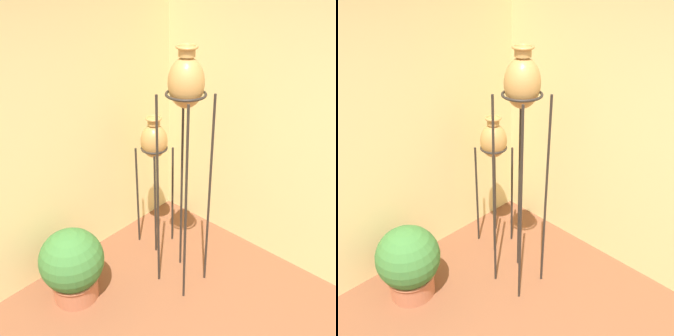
% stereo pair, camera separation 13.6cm
% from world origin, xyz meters
% --- Properties ---
extents(vase_stand_tall, '(0.31, 0.31, 2.08)m').
position_xyz_m(vase_stand_tall, '(1.32, 1.23, 1.74)').
color(vase_stand_tall, '#28231E').
rests_on(vase_stand_tall, ground_plane).
extents(vase_stand_medium, '(0.26, 0.26, 1.35)m').
position_xyz_m(vase_stand_medium, '(1.56, 1.79, 1.09)').
color(vase_stand_medium, '#28231E').
rests_on(vase_stand_medium, ground_plane).
extents(potted_plant, '(0.53, 0.53, 0.67)m').
position_xyz_m(potted_plant, '(0.55, 1.77, 0.35)').
color(potted_plant, '#B26647').
rests_on(potted_plant, ground_plane).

